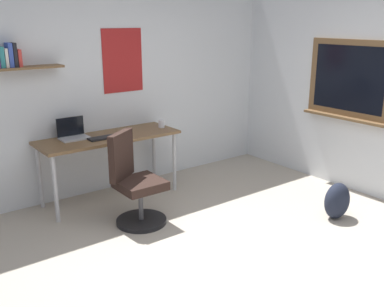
# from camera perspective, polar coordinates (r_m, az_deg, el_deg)

# --- Properties ---
(ground_plane) EXTENTS (5.20, 5.20, 0.00)m
(ground_plane) POSITION_cam_1_polar(r_m,az_deg,el_deg) (3.85, 6.04, -14.93)
(ground_plane) COLOR #ADA393
(ground_plane) RESTS_ON ground
(wall_back) EXTENTS (5.00, 0.30, 2.60)m
(wall_back) POSITION_cam_1_polar(r_m,az_deg,el_deg) (5.36, -11.86, 8.85)
(wall_back) COLOR silver
(wall_back) RESTS_ON ground
(desk) EXTENTS (1.60, 0.59, 0.76)m
(desk) POSITION_cam_1_polar(r_m,az_deg,el_deg) (5.12, -10.63, 1.42)
(desk) COLOR brown
(desk) RESTS_ON ground
(office_chair) EXTENTS (0.56, 0.57, 0.95)m
(office_chair) POSITION_cam_1_polar(r_m,az_deg,el_deg) (4.55, -7.40, -4.05)
(office_chair) COLOR black
(office_chair) RESTS_ON ground
(laptop) EXTENTS (0.31, 0.21, 0.23)m
(laptop) POSITION_cam_1_polar(r_m,az_deg,el_deg) (5.07, -15.07, 2.50)
(laptop) COLOR #ADAFB5
(laptop) RESTS_ON desk
(keyboard) EXTENTS (0.37, 0.13, 0.02)m
(keyboard) POSITION_cam_1_polar(r_m,az_deg,el_deg) (5.00, -11.13, 2.04)
(keyboard) COLOR black
(keyboard) RESTS_ON desk
(computer_mouse) EXTENTS (0.10, 0.06, 0.03)m
(computer_mouse) POSITION_cam_1_polar(r_m,az_deg,el_deg) (5.12, -8.32, 2.62)
(computer_mouse) COLOR #262628
(computer_mouse) RESTS_ON desk
(coffee_mug) EXTENTS (0.08, 0.08, 0.09)m
(coffee_mug) POSITION_cam_1_polar(r_m,az_deg,el_deg) (5.40, -3.95, 3.84)
(coffee_mug) COLOR silver
(coffee_mug) RESTS_ON desk
(backpack) EXTENTS (0.32, 0.22, 0.39)m
(backpack) POSITION_cam_1_polar(r_m,az_deg,el_deg) (4.92, 18.15, -5.80)
(backpack) COLOR #1E2333
(backpack) RESTS_ON ground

